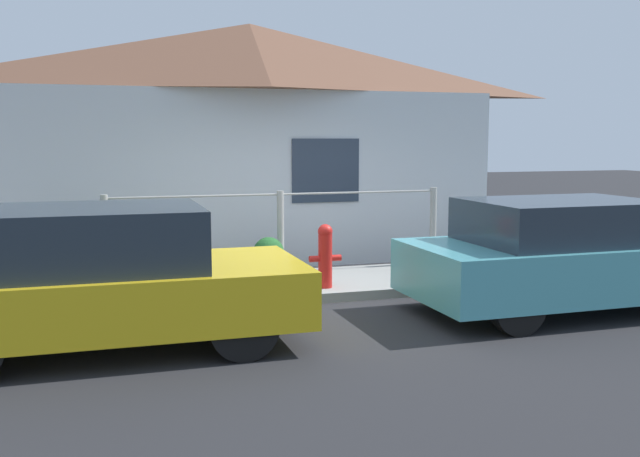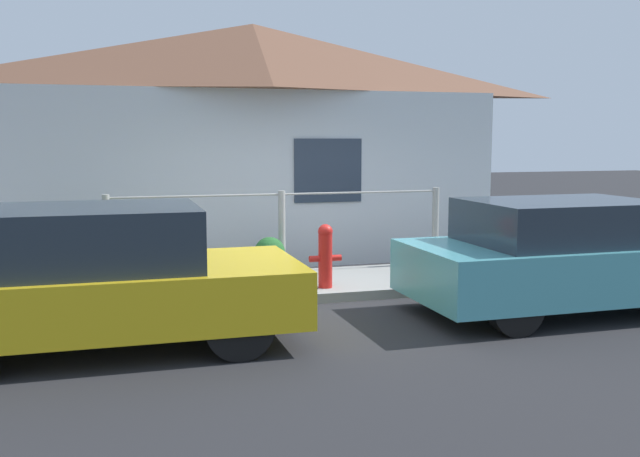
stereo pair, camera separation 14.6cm
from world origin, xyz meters
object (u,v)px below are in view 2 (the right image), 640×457
object	(u,v)px
car_left	(101,278)
potted_plant_by_fence	(102,257)
fire_hydrant	(325,254)
potted_plant_near_hydrant	(270,255)
car_right	(568,256)

from	to	relation	value
car_left	potted_plant_by_fence	size ratio (longest dim) A/B	5.42
car_left	fire_hydrant	bearing A→B (deg)	29.31
fire_hydrant	potted_plant_near_hydrant	bearing A→B (deg)	118.47
car_left	potted_plant_near_hydrant	distance (m)	3.35
car_right	potted_plant_near_hydrant	bearing A→B (deg)	139.99
car_left	potted_plant_by_fence	world-z (taller)	car_left
car_left	car_right	world-z (taller)	car_left
car_right	potted_plant_near_hydrant	size ratio (longest dim) A/B	7.05
car_right	car_left	bearing A→B (deg)	179.56
potted_plant_by_fence	car_left	bearing A→B (deg)	-89.44
car_right	fire_hydrant	size ratio (longest dim) A/B	4.70
potted_plant_by_fence	potted_plant_near_hydrant	bearing A→B (deg)	2.60
fire_hydrant	car_left	bearing A→B (deg)	-150.58
potted_plant_near_hydrant	potted_plant_by_fence	distance (m)	2.24
car_left	fire_hydrant	size ratio (longest dim) A/B	4.59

